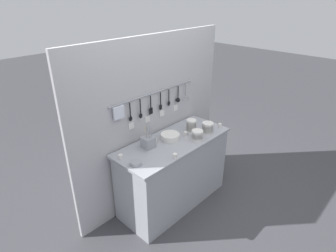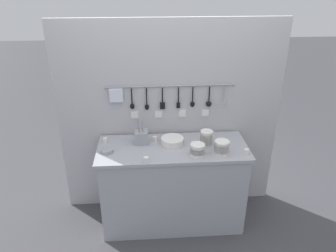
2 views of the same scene
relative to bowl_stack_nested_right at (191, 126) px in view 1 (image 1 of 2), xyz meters
name	(u,v)px [view 1 (image 1 of 2)]	position (x,y,z in m)	size (l,w,h in m)	color
ground_plane	(173,200)	(-0.32, -0.01, -0.93)	(20.00, 20.00, 0.00)	#424247
counter	(173,172)	(-0.32, -0.01, -0.50)	(1.41, 0.58, 0.86)	#9EA0A8
back_wall	(154,121)	(-0.32, 0.32, 0.06)	(2.21, 0.11, 1.99)	#B2B2B7
bowl_stack_nested_right	(191,126)	(0.00, 0.00, 0.00)	(0.12, 0.12, 0.15)	silver
bowl_stack_back_corner	(208,128)	(0.11, -0.16, -0.01)	(0.13, 0.13, 0.13)	silver
bowl_stack_tall_left	(197,135)	(-0.11, -0.18, -0.02)	(0.13, 0.13, 0.11)	silver
plate_stack	(170,137)	(-0.32, 0.05, -0.04)	(0.21, 0.21, 0.07)	silver
steel_mixing_bowl	(136,163)	(-0.92, -0.06, -0.06)	(0.12, 0.12, 0.03)	#93969E
cutlery_caddy	(148,142)	(-0.61, 0.10, -0.01)	(0.12, 0.12, 0.27)	#93969E
cup_beside_plates	(220,125)	(0.33, -0.18, -0.05)	(0.04, 0.04, 0.05)	silver
cup_edge_near	(155,140)	(-0.48, 0.12, -0.05)	(0.04, 0.04, 0.05)	silver
cup_edge_far	(121,157)	(-0.96, 0.13, -0.05)	(0.04, 0.04, 0.05)	silver
cup_mid_row	(175,156)	(-0.57, -0.26, -0.05)	(0.04, 0.04, 0.05)	silver
cup_by_caddy	(186,134)	(-0.13, -0.02, -0.05)	(0.04, 0.04, 0.05)	silver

